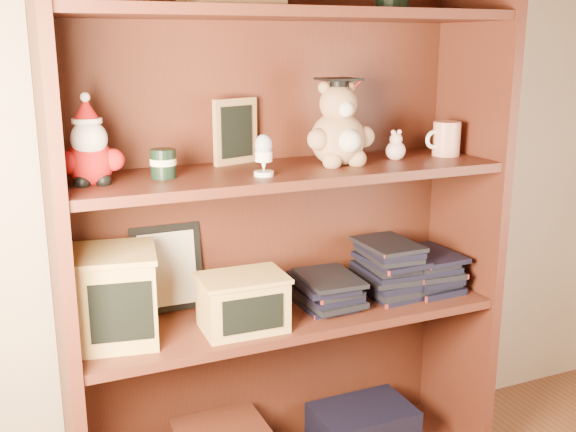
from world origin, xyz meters
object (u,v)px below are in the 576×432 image
object	(u,v)px
bookcase	(280,226)
teacher_mug	(446,139)
grad_teddy_bear	(339,131)
treats_box	(114,295)

from	to	relation	value
bookcase	teacher_mug	size ratio (longest dim) A/B	14.41
grad_teddy_bear	teacher_mug	size ratio (longest dim) A/B	2.13
treats_box	bookcase	bearing A→B (deg)	6.33
grad_teddy_bear	treats_box	xyz separation A→B (m)	(-0.61, 0.01, -0.37)
bookcase	treats_box	xyz separation A→B (m)	(-0.46, -0.05, -0.11)
teacher_mug	bookcase	bearing A→B (deg)	174.22
bookcase	treats_box	distance (m)	0.48
teacher_mug	treats_box	bearing A→B (deg)	-179.94
bookcase	teacher_mug	distance (m)	0.55
bookcase	grad_teddy_bear	world-z (taller)	bookcase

